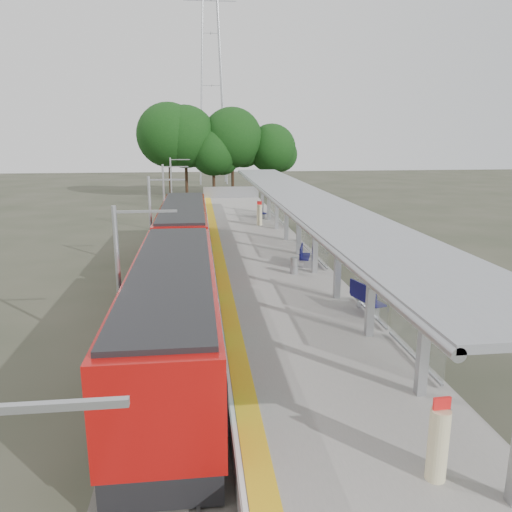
{
  "coord_description": "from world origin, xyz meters",
  "views": [
    {
      "loc": [
        -3.62,
        -9.24,
        7.57
      ],
      "look_at": [
        -1.09,
        12.43,
        2.3
      ],
      "focal_mm": 35.0,
      "sensor_mm": 36.0,
      "label": 1
    }
  ],
  "objects": [
    {
      "name": "ground",
      "position": [
        0.0,
        0.0,
        0.0
      ],
      "size": [
        200.0,
        200.0,
        0.0
      ],
      "primitive_type": "plane",
      "color": "#474438",
      "rests_on": "ground"
    },
    {
      "name": "trackbed",
      "position": [
        -4.5,
        20.0,
        0.12
      ],
      "size": [
        3.0,
        70.0,
        0.24
      ],
      "primitive_type": "cube",
      "color": "#59544C",
      "rests_on": "ground"
    },
    {
      "name": "platform",
      "position": [
        0.0,
        20.0,
        0.5
      ],
      "size": [
        6.0,
        50.0,
        1.0
      ],
      "primitive_type": "cube",
      "color": "gray",
      "rests_on": "ground"
    },
    {
      "name": "tactile_strip",
      "position": [
        -2.55,
        20.0,
        1.01
      ],
      "size": [
        0.6,
        50.0,
        0.02
      ],
      "primitive_type": "cube",
      "color": "yellow",
      "rests_on": "platform"
    },
    {
      "name": "end_fence",
      "position": [
        0.0,
        44.95,
        1.6
      ],
      "size": [
        6.0,
        0.1,
        1.2
      ],
      "primitive_type": "cube",
      "color": "#9EA0A5",
      "rests_on": "platform"
    },
    {
      "name": "train",
      "position": [
        -4.5,
        13.14,
        2.05
      ],
      "size": [
        2.74,
        27.6,
        3.62
      ],
      "color": "black",
      "rests_on": "ground"
    },
    {
      "name": "canopy",
      "position": [
        1.61,
        16.19,
        4.2
      ],
      "size": [
        3.27,
        38.0,
        3.66
      ],
      "color": "#9EA0A5",
      "rests_on": "platform"
    },
    {
      "name": "pylon",
      "position": [
        -1.0,
        73.0,
        19.0
      ],
      "size": [
        8.0,
        4.0,
        38.0
      ],
      "primitive_type": null,
      "color": "#9EA0A5",
      "rests_on": "ground"
    },
    {
      "name": "tree_cluster",
      "position": [
        -2.32,
        53.74,
        7.08
      ],
      "size": [
        19.69,
        8.02,
        11.53
      ],
      "color": "#382316",
      "rests_on": "ground"
    },
    {
      "name": "catenary_masts",
      "position": [
        -6.22,
        19.0,
        2.91
      ],
      "size": [
        2.08,
        48.16,
        5.4
      ],
      "color": "#9EA0A5",
      "rests_on": "ground"
    },
    {
      "name": "bench_near",
      "position": [
        2.6,
        8.15,
        1.6
      ],
      "size": [
        0.96,
        1.74,
        1.14
      ],
      "rotation": [
        0.0,
        0.0,
        0.28
      ],
      "color": "#121155",
      "rests_on": "platform"
    },
    {
      "name": "bench_mid",
      "position": [
        1.74,
        15.45,
        1.56
      ],
      "size": [
        0.89,
        1.62,
        1.06
      ],
      "rotation": [
        0.0,
        0.0,
        -0.28
      ],
      "color": "#121155",
      "rests_on": "platform"
    },
    {
      "name": "bench_far",
      "position": [
        1.52,
        31.12,
        1.49
      ],
      "size": [
        0.62,
        1.4,
        0.93
      ],
      "rotation": [
        0.0,
        0.0,
        0.15
      ],
      "color": "#121155",
      "rests_on": "platform"
    },
    {
      "name": "info_pillar_near",
      "position": [
        0.87,
        -1.19,
        1.77
      ],
      "size": [
        0.4,
        0.4,
        1.77
      ],
      "rotation": [
        0.0,
        0.0,
        0.05
      ],
      "color": "beige",
      "rests_on": "platform"
    },
    {
      "name": "info_pillar_far",
      "position": [
        0.95,
        27.64,
        1.78
      ],
      "size": [
        0.41,
        0.41,
        1.81
      ],
      "rotation": [
        0.0,
        0.0,
        -0.37
      ],
      "color": "beige",
      "rests_on": "platform"
    },
    {
      "name": "litter_bin",
      "position": [
        0.96,
        13.86,
        1.41
      ],
      "size": [
        0.53,
        0.53,
        0.82
      ],
      "primitive_type": "cylinder",
      "rotation": [
        0.0,
        0.0,
        -0.39
      ],
      "color": "#9EA0A5",
      "rests_on": "platform"
    }
  ]
}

